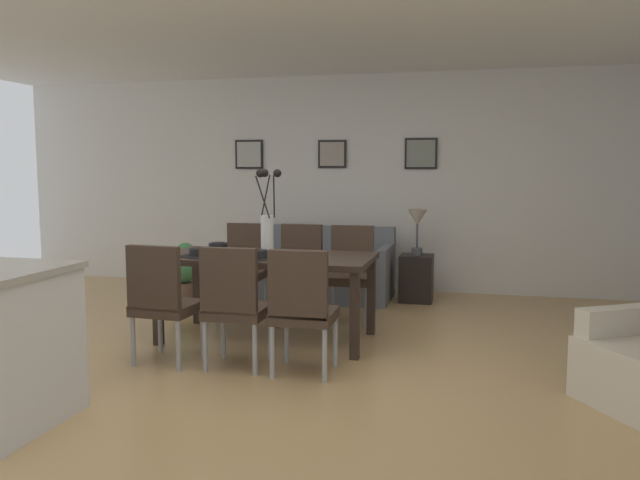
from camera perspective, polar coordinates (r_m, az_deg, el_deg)
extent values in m
plane|color=tan|center=(4.89, -3.99, -11.20)|extent=(9.00, 9.00, 0.00)
cube|color=silver|center=(7.81, 3.32, 5.15)|extent=(9.00, 0.10, 2.60)
cube|color=white|center=(5.17, -2.79, 19.42)|extent=(9.00, 7.20, 0.08)
cube|color=#33261E|center=(5.46, -4.75, -1.62)|extent=(1.80, 0.90, 0.05)
cube|color=#33261E|center=(5.69, 4.63, -5.06)|extent=(0.07, 0.07, 0.69)
cube|color=#33261E|center=(6.18, -10.97, -4.23)|extent=(0.07, 0.07, 0.69)
cube|color=#33261E|center=(4.94, 3.15, -6.83)|extent=(0.07, 0.07, 0.69)
cube|color=#33261E|center=(5.50, -14.39, -5.65)|extent=(0.07, 0.07, 0.69)
cube|color=#3D2D23|center=(5.01, -13.52, -5.94)|extent=(0.46, 0.46, 0.08)
cube|color=#3D2D23|center=(4.80, -14.75, -3.36)|extent=(0.42, 0.08, 0.48)
cylinder|color=#9EA0A5|center=(5.14, -10.52, -8.20)|extent=(0.04, 0.04, 0.38)
cylinder|color=#9EA0A5|center=(5.32, -14.18, -7.78)|extent=(0.04, 0.04, 0.38)
cylinder|color=#9EA0A5|center=(4.82, -12.63, -9.25)|extent=(0.04, 0.04, 0.38)
cylinder|color=#9EA0A5|center=(5.01, -16.46, -8.75)|extent=(0.04, 0.04, 0.38)
cube|color=#3D2D23|center=(6.41, -7.07, -3.10)|extent=(0.45, 0.45, 0.08)
cube|color=#3D2D23|center=(6.55, -6.54, -0.59)|extent=(0.42, 0.07, 0.48)
cylinder|color=#9EA0A5|center=(6.34, -9.24, -5.35)|extent=(0.04, 0.04, 0.38)
cylinder|color=#9EA0A5|center=(6.21, -5.98, -5.55)|extent=(0.04, 0.04, 0.38)
cylinder|color=#9EA0A5|center=(6.69, -8.03, -4.71)|extent=(0.04, 0.04, 0.38)
cylinder|color=#9EA0A5|center=(6.57, -4.91, -4.88)|extent=(0.04, 0.04, 0.38)
cube|color=#3D2D23|center=(4.80, -7.39, -6.36)|extent=(0.46, 0.46, 0.08)
cube|color=#3D2D23|center=(4.58, -8.23, -3.69)|extent=(0.42, 0.08, 0.48)
cylinder|color=#9EA0A5|center=(4.98, -4.54, -8.59)|extent=(0.04, 0.04, 0.38)
cylinder|color=#9EA0A5|center=(5.09, -8.68, -8.29)|extent=(0.04, 0.04, 0.38)
cylinder|color=#9EA0A5|center=(4.63, -5.88, -9.78)|extent=(0.04, 0.04, 0.38)
cylinder|color=#9EA0A5|center=(4.75, -10.31, -9.41)|extent=(0.04, 0.04, 0.38)
cube|color=#3D2D23|center=(6.25, -2.13, -3.30)|extent=(0.44, 0.44, 0.08)
cube|color=#3D2D23|center=(6.40, -1.66, -0.72)|extent=(0.42, 0.06, 0.48)
cylinder|color=#9EA0A5|center=(6.18, -4.33, -5.61)|extent=(0.04, 0.04, 0.38)
cylinder|color=#9EA0A5|center=(6.07, -0.91, -5.81)|extent=(0.04, 0.04, 0.38)
cylinder|color=#9EA0A5|center=(6.53, -3.25, -4.93)|extent=(0.04, 0.04, 0.38)
cylinder|color=#9EA0A5|center=(6.43, -0.01, -5.11)|extent=(0.04, 0.04, 0.38)
cube|color=#3D2D23|center=(4.63, -1.40, -6.80)|extent=(0.45, 0.45, 0.08)
cube|color=#3D2D23|center=(4.39, -2.01, -4.06)|extent=(0.42, 0.07, 0.48)
cylinder|color=#9EA0A5|center=(4.82, 1.38, -9.07)|extent=(0.04, 0.04, 0.38)
cylinder|color=#9EA0A5|center=(4.91, -3.03, -8.80)|extent=(0.04, 0.04, 0.38)
cylinder|color=#9EA0A5|center=(4.47, 0.42, -10.35)|extent=(0.04, 0.04, 0.38)
cylinder|color=#9EA0A5|center=(4.56, -4.33, -10.02)|extent=(0.04, 0.04, 0.38)
cube|color=#3D2D23|center=(6.12, 2.63, -3.51)|extent=(0.46, 0.46, 0.08)
cube|color=#3D2D23|center=(6.27, 2.92, -0.87)|extent=(0.42, 0.08, 0.48)
cylinder|color=#9EA0A5|center=(6.02, 0.54, -5.92)|extent=(0.04, 0.04, 0.38)
cylinder|color=#9EA0A5|center=(5.96, 4.15, -6.06)|extent=(0.04, 0.04, 0.38)
cylinder|color=#9EA0A5|center=(6.38, 1.20, -5.20)|extent=(0.04, 0.04, 0.38)
cylinder|color=#9EA0A5|center=(6.32, 4.60, -5.32)|extent=(0.04, 0.04, 0.38)
cylinder|color=white|center=(5.43, -4.77, 0.41)|extent=(0.11, 0.11, 0.34)
cylinder|color=black|center=(5.41, -4.16, 3.90)|extent=(0.05, 0.12, 0.37)
sphere|color=black|center=(5.40, -3.86, 6.02)|extent=(0.07, 0.07, 0.07)
cylinder|color=black|center=(5.47, -4.93, 3.92)|extent=(0.08, 0.05, 0.38)
sphere|color=black|center=(5.49, -5.01, 6.02)|extent=(0.07, 0.07, 0.07)
cylinder|color=black|center=(5.36, -5.18, 3.87)|extent=(0.15, 0.06, 0.36)
sphere|color=black|center=(5.33, -5.40, 6.00)|extent=(0.07, 0.07, 0.07)
cylinder|color=black|center=(5.47, -10.80, -1.41)|extent=(0.32, 0.32, 0.01)
cylinder|color=black|center=(5.46, -10.81, -1.06)|extent=(0.17, 0.17, 0.06)
cylinder|color=black|center=(5.46, -10.81, -0.91)|extent=(0.13, 0.13, 0.04)
cylinder|color=black|center=(5.83, -9.15, -0.88)|extent=(0.32, 0.32, 0.01)
cylinder|color=black|center=(5.83, -9.15, -0.56)|extent=(0.17, 0.17, 0.06)
cylinder|color=black|center=(5.83, -9.16, -0.41)|extent=(0.13, 0.13, 0.04)
cylinder|color=black|center=(5.26, -5.46, -1.62)|extent=(0.32, 0.32, 0.01)
cylinder|color=black|center=(5.26, -5.46, -1.27)|extent=(0.17, 0.17, 0.06)
cylinder|color=black|center=(5.26, -5.46, -1.10)|extent=(0.13, 0.13, 0.04)
cube|color=slate|center=(7.29, -0.70, -3.56)|extent=(1.80, 0.84, 0.42)
cube|color=slate|center=(7.56, -0.05, -0.13)|extent=(1.80, 0.16, 0.38)
cube|color=slate|center=(7.08, 5.99, -1.36)|extent=(0.10, 0.84, 0.20)
cube|color=slate|center=(7.50, -7.01, -0.92)|extent=(0.10, 0.84, 0.20)
cube|color=black|center=(7.16, 8.66, -3.41)|extent=(0.36, 0.36, 0.52)
cylinder|color=#4C4C51|center=(7.12, 8.70, -1.03)|extent=(0.12, 0.12, 0.08)
cylinder|color=#4C4C51|center=(7.09, 8.73, 0.41)|extent=(0.02, 0.02, 0.30)
cone|color=beige|center=(7.08, 8.76, 2.02)|extent=(0.22, 0.22, 0.18)
cube|color=beige|center=(4.65, 25.69, -6.50)|extent=(0.65, 0.48, 0.18)
cube|color=black|center=(8.11, -6.39, 7.66)|extent=(0.36, 0.02, 0.36)
cube|color=#B2B2AD|center=(8.10, -6.42, 7.66)|extent=(0.31, 0.01, 0.31)
cube|color=black|center=(7.81, 1.11, 7.74)|extent=(0.35, 0.02, 0.34)
cube|color=#9E9389|center=(7.79, 1.08, 7.74)|extent=(0.30, 0.01, 0.29)
cube|color=black|center=(7.64, 9.07, 7.69)|extent=(0.38, 0.02, 0.37)
cube|color=gray|center=(7.63, 9.06, 7.69)|extent=(0.33, 0.01, 0.32)
cylinder|color=brown|center=(7.21, -12.19, -4.63)|extent=(0.24, 0.24, 0.22)
sphere|color=#42844C|center=(7.16, -12.24, -2.35)|extent=(0.36, 0.36, 0.36)
sphere|color=#42844C|center=(7.09, -12.02, -1.13)|extent=(0.22, 0.22, 0.22)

